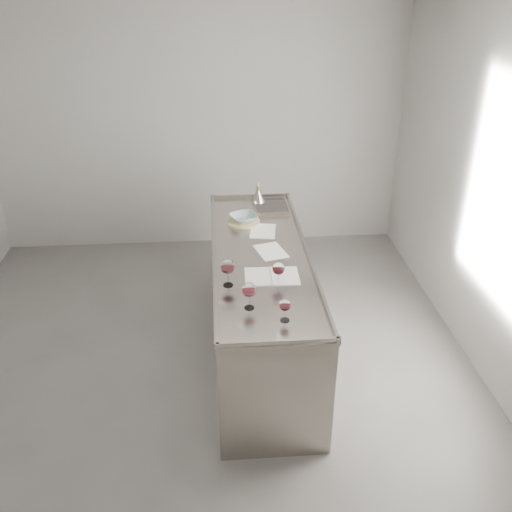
{
  "coord_description": "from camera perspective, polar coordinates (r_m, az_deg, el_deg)",
  "views": [
    {
      "loc": [
        0.14,
        -3.67,
        3.01
      ],
      "look_at": [
        0.45,
        0.11,
        1.02
      ],
      "focal_mm": 40.0,
      "sensor_mm": 36.0,
      "label": 1
    }
  ],
  "objects": [
    {
      "name": "ceramic_bowl",
      "position": [
        5.0,
        -1.24,
        3.84
      ],
      "size": [
        0.3,
        0.3,
        0.06
      ],
      "primitive_type": "imported",
      "rotation": [
        0.0,
        0.0,
        0.36
      ],
      "color": "#8FA2A6",
      "rests_on": "trivet"
    },
    {
      "name": "notebook",
      "position": [
        4.17,
        1.6,
        -2.06
      ],
      "size": [
        0.4,
        0.28,
        0.02
      ],
      "rotation": [
        0.0,
        0.0,
        -0.02
      ],
      "color": "white",
      "rests_on": "counter"
    },
    {
      "name": "room_shell",
      "position": [
        4.01,
        -6.25,
        3.82
      ],
      "size": [
        4.54,
        5.04,
        2.84
      ],
      "color": "#585552",
      "rests_on": "ground"
    },
    {
      "name": "counter",
      "position": [
        4.73,
        0.47,
        -4.81
      ],
      "size": [
        0.77,
        2.42,
        0.97
      ],
      "color": "gray",
      "rests_on": "ground"
    },
    {
      "name": "wine_glass_middle",
      "position": [
        3.74,
        -0.69,
        -3.48
      ],
      "size": [
        0.1,
        0.1,
        0.19
      ],
      "rotation": [
        0.0,
        0.0,
        0.1
      ],
      "color": "white",
      "rests_on": "counter"
    },
    {
      "name": "loose_paper_top",
      "position": [
        4.87,
        0.7,
        2.53
      ],
      "size": [
        0.25,
        0.33,
        0.0
      ],
      "primitive_type": "cube",
      "rotation": [
        0.0,
        0.0,
        -0.15
      ],
      "color": "white",
      "rests_on": "counter"
    },
    {
      "name": "loose_paper_under",
      "position": [
        4.52,
        1.49,
        0.48
      ],
      "size": [
        0.28,
        0.34,
        0.0
      ],
      "primitive_type": "cube",
      "rotation": [
        0.0,
        0.0,
        0.27
      ],
      "color": "white",
      "rests_on": "counter"
    },
    {
      "name": "wine_glass_right",
      "position": [
        4.02,
        2.26,
        -1.31
      ],
      "size": [
        0.09,
        0.09,
        0.18
      ],
      "rotation": [
        0.0,
        0.0,
        0.34
      ],
      "color": "white",
      "rests_on": "counter"
    },
    {
      "name": "wine_glass_left",
      "position": [
        4.0,
        -2.84,
        -1.13
      ],
      "size": [
        0.1,
        0.1,
        0.21
      ],
      "rotation": [
        0.0,
        0.0,
        0.05
      ],
      "color": "white",
      "rests_on": "counter"
    },
    {
      "name": "wine_glass_small",
      "position": [
        3.64,
        2.94,
        -5.02
      ],
      "size": [
        0.08,
        0.08,
        0.15
      ],
      "rotation": [
        0.0,
        0.0,
        0.34
      ],
      "color": "white",
      "rests_on": "counter"
    },
    {
      "name": "wine_funnel",
      "position": [
        5.45,
        0.21,
        6.05
      ],
      "size": [
        0.14,
        0.14,
        0.2
      ],
      "rotation": [
        0.0,
        0.0,
        -0.1
      ],
      "color": "#9C928A",
      "rests_on": "counter"
    },
    {
      "name": "trivet",
      "position": [
        5.02,
        -1.23,
        3.44
      ],
      "size": [
        0.34,
        0.34,
        0.02
      ],
      "primitive_type": "cylinder",
      "rotation": [
        0.0,
        0.0,
        0.19
      ],
      "color": "#C9C082",
      "rests_on": "counter"
    }
  ]
}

